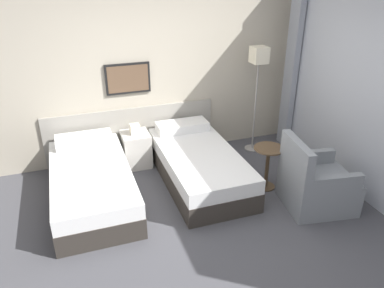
% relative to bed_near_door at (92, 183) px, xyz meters
% --- Properties ---
extents(ground_plane, '(16.00, 16.00, 0.00)m').
position_rel_bed_near_door_xyz_m(ground_plane, '(1.12, -0.96, -0.24)').
color(ground_plane, '#47474C').
extents(wall_headboard, '(10.00, 0.10, 2.70)m').
position_rel_bed_near_door_xyz_m(wall_headboard, '(1.10, 1.02, 1.07)').
color(wall_headboard, '#B7AD99').
rests_on(wall_headboard, ground_plane).
extents(bed_near_door, '(0.96, 1.95, 0.58)m').
position_rel_bed_near_door_xyz_m(bed_near_door, '(0.00, 0.00, 0.00)').
color(bed_near_door, '#332D28').
rests_on(bed_near_door, ground_plane).
extents(bed_near_window, '(0.96, 1.95, 0.58)m').
position_rel_bed_near_door_xyz_m(bed_near_window, '(1.44, 0.00, 0.00)').
color(bed_near_window, '#332D28').
rests_on(bed_near_window, ground_plane).
extents(nightstand, '(0.39, 0.42, 0.65)m').
position_rel_bed_near_door_xyz_m(nightstand, '(0.72, 0.71, 0.03)').
color(nightstand, beige).
rests_on(nightstand, ground_plane).
extents(floor_lamp, '(0.24, 0.24, 1.65)m').
position_rel_bed_near_door_xyz_m(floor_lamp, '(2.59, 0.60, 1.13)').
color(floor_lamp, '#9E9993').
rests_on(floor_lamp, ground_plane).
extents(side_table, '(0.39, 0.39, 0.59)m').
position_rel_bed_near_door_xyz_m(side_table, '(2.23, -0.48, 0.17)').
color(side_table, brown).
rests_on(side_table, ground_plane).
extents(armchair, '(0.89, 0.83, 0.90)m').
position_rel_bed_near_door_xyz_m(armchair, '(2.58, -1.05, 0.05)').
color(armchair, gray).
rests_on(armchair, ground_plane).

